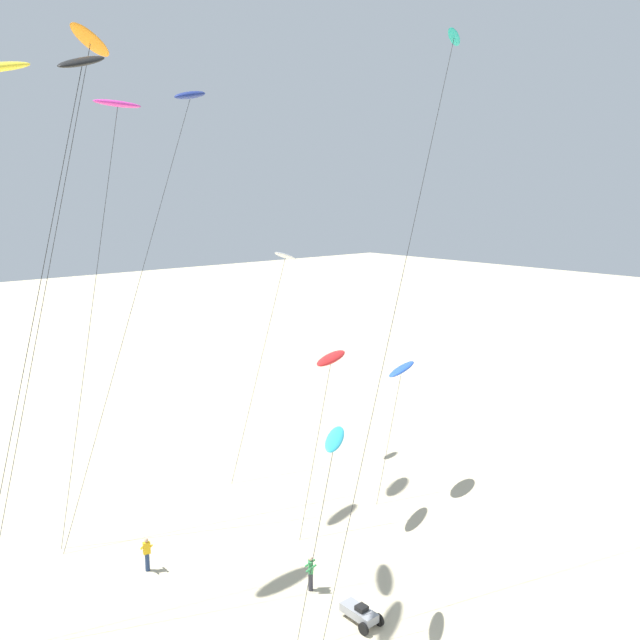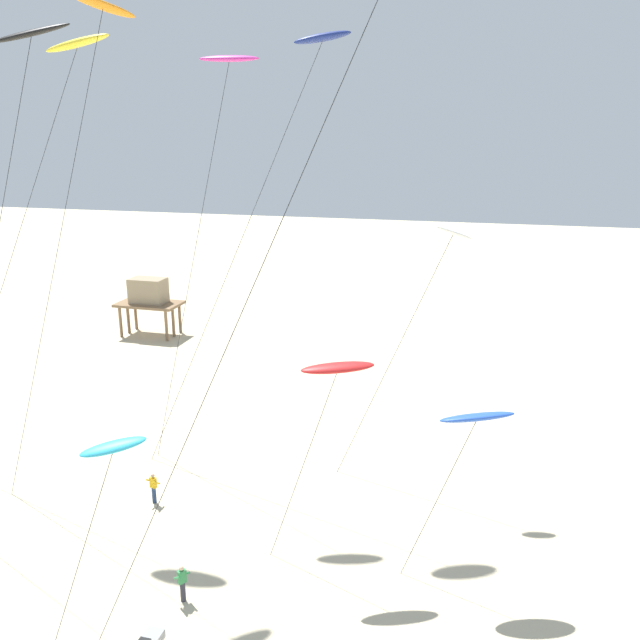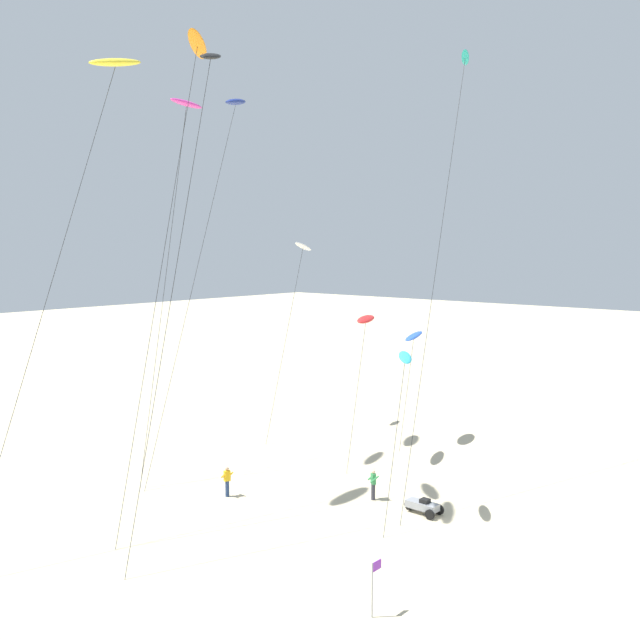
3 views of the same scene
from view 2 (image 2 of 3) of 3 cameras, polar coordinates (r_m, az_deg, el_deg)
The scene contains 12 objects.
kite_white at distance 34.13m, azimuth 11.47°, elevation 7.09°, with size 6.66×1.94×14.17m.
kite_blue at distance 27.36m, azimuth 13.69°, elevation -8.36°, with size 4.42×2.03×7.89m.
kite_black at distance 30.94m, azimuth -24.23°, elevation 21.69°, with size 8.12×3.14×23.11m.
kite_cyan at distance 23.84m, azimuth -17.81°, elevation -10.72°, with size 3.96×1.91×8.50m.
kite_navy at distance 34.86m, azimuth 0.12°, elevation 23.45°, with size 11.31×3.87×23.67m.
kite_yellow at distance 36.25m, azimuth -20.71°, elevation 21.72°, with size 11.40×3.51×23.45m.
kite_magenta at distance 35.53m, azimuth -8.09°, elevation 21.61°, with size 6.54×2.24×22.49m.
kite_orange at distance 32.56m, azimuth -18.75°, elevation 24.27°, with size 8.17×3.07×24.54m.
kite_red at distance 27.21m, azimuth 1.55°, elevation -4.29°, with size 4.52×2.01×9.41m.
kite_flyer_nearest at distance 29.11m, azimuth -12.07°, elevation -21.71°, with size 0.71×0.72×1.67m.
kite_flyer_middle at distance 35.74m, azimuth -14.49°, elevation -14.11°, with size 0.65×0.63×1.67m.
stilt_house at distance 63.09m, azimuth -14.90°, elevation 2.11°, with size 5.97×3.39×5.53m.
Camera 2 is at (12.76, -13.98, 18.59)m, focal length 36.23 mm.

